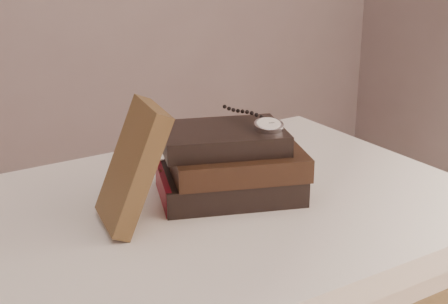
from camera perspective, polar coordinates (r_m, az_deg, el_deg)
table at (r=1.04m, az=-5.11°, el=-9.97°), size 1.00×0.60×0.75m
book_stack at (r=1.04m, az=0.53°, el=-1.12°), size 0.26×0.22×0.11m
journal at (r=0.94m, az=-7.92°, el=-1.20°), size 0.11×0.13×0.18m
pocket_watch at (r=1.03m, az=3.63°, el=2.43°), size 0.06×0.15×0.02m
eyeglasses at (r=1.10m, az=-4.34°, el=0.47°), size 0.12×0.13×0.04m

